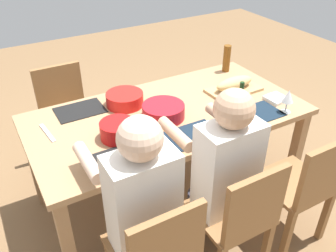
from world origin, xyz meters
The scene contains 21 objects.
ground_plane centered at (0.00, 0.00, 0.00)m, with size 8.00×8.00×0.00m, color brown.
dining_table centered at (0.00, 0.00, 0.66)m, with size 1.86×0.95×0.74m.
chair_far_left centered at (-0.51, 0.80, 0.48)m, with size 0.40×0.40×0.85m.
chair_far_center centered at (0.00, 0.80, 0.48)m, with size 0.40×0.40×0.85m.
diner_far_center centered at (0.00, 0.61, 0.70)m, with size 0.41×0.53×1.20m.
diner_far_right centered at (0.51, 0.61, 0.70)m, with size 0.41×0.53×1.20m.
chair_near_right centered at (0.51, -0.80, 0.48)m, with size 0.40×0.40×0.85m.
serving_bowl_pasta centered at (0.21, -0.24, 0.79)m, with size 0.26×0.26×0.09m.
serving_bowl_salad centered at (0.06, 0.04, 0.79)m, with size 0.28×0.28×0.09m.
serving_bowl_fruit centered at (0.41, 0.11, 0.80)m, with size 0.21×0.21×0.10m.
cutting_board centered at (-0.58, -0.03, 0.75)m, with size 0.40×0.22×0.02m, color tan.
bread_loaf centered at (-0.58, -0.03, 0.81)m, with size 0.32×0.11×0.09m, color tan.
wine_bottle centered at (-0.32, 0.34, 0.85)m, with size 0.08×0.08×0.29m.
beer_bottle centered at (-0.75, -0.35, 0.85)m, with size 0.06×0.06×0.22m, color brown.
wine_glass centered at (-0.69, 0.39, 0.86)m, with size 0.08×0.08×0.17m.
placemat_far_left centered at (-0.51, 0.31, 0.74)m, with size 0.32×0.23×0.01m, color #142333.
placemat_far_center centered at (0.00, 0.31, 0.74)m, with size 0.32×0.23×0.01m, color #142333.
placemat_far_right centered at (0.51, 0.31, 0.74)m, with size 0.32×0.23×0.01m, color black.
placemat_near_right centered at (0.51, -0.31, 0.74)m, with size 0.32×0.23×0.01m, color black.
carving_knife centered at (0.77, -0.14, 0.74)m, with size 0.23×0.02×0.01m, color silver.
napkin_stack centered at (-0.76, 0.23, 0.75)m, with size 0.14×0.14×0.02m, color white.
Camera 1 is at (1.03, 1.81, 1.97)m, focal length 38.36 mm.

